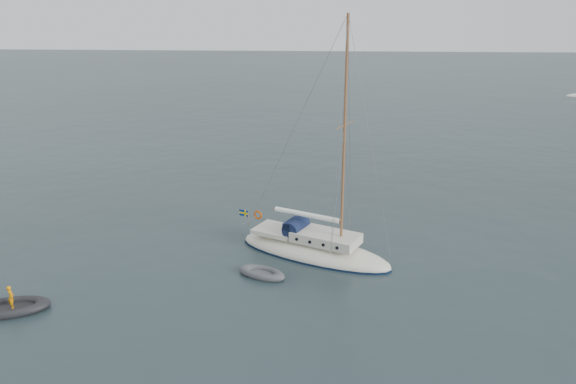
{
  "coord_description": "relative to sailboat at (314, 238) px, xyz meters",
  "views": [
    {
      "loc": [
        -0.28,
        -27.43,
        12.66
      ],
      "look_at": [
        -2.32,
        0.0,
        3.61
      ],
      "focal_mm": 35.0,
      "sensor_mm": 36.0,
      "label": 1
    }
  ],
  "objects": [
    {
      "name": "rib",
      "position": [
        -13.19,
        -6.94,
        -0.78
      ],
      "size": [
        3.51,
        1.59,
        1.24
      ],
      "rotation": [
        0.0,
        0.0,
        0.35
      ],
      "color": "black",
      "rests_on": "ground"
    },
    {
      "name": "sailboat",
      "position": [
        0.0,
        0.0,
        0.0
      ],
      "size": [
        9.15,
        2.74,
        13.02
      ],
      "rotation": [
        0.0,
        0.0,
        -0.43
      ],
      "color": "silver",
      "rests_on": "ground"
    },
    {
      "name": "dinghy",
      "position": [
        -2.52,
        -2.7,
        -0.83
      ],
      "size": [
        2.52,
        1.14,
        0.36
      ],
      "rotation": [
        0.0,
        0.0,
        -0.4
      ],
      "color": "#48484D",
      "rests_on": "ground"
    },
    {
      "name": "ground",
      "position": [
        0.93,
        -0.24,
        -0.99
      ],
      "size": [
        300.0,
        300.0,
        0.0
      ],
      "primitive_type": "plane",
      "color": "black",
      "rests_on": "ground"
    }
  ]
}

